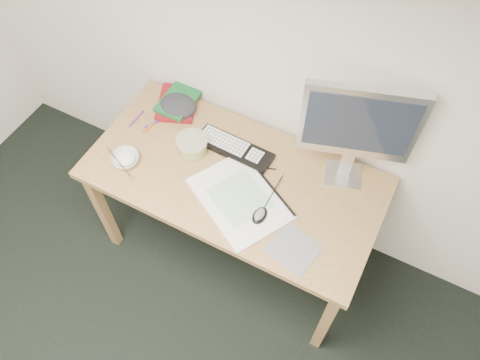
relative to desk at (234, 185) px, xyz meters
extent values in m
plane|color=silver|center=(-0.02, 0.37, 0.63)|extent=(3.60, 0.00, 3.60)
cube|color=#A9834D|center=(-0.65, -0.30, -0.31)|extent=(0.05, 0.05, 0.71)
cube|color=#A9834D|center=(0.65, -0.30, -0.31)|extent=(0.05, 0.05, 0.71)
cube|color=#A9834D|center=(-0.65, 0.30, -0.31)|extent=(0.05, 0.05, 0.71)
cube|color=#A9834D|center=(0.65, 0.30, -0.31)|extent=(0.05, 0.05, 0.71)
cube|color=#A9834D|center=(0.00, 0.00, 0.06)|extent=(1.40, 0.70, 0.03)
cube|color=slate|center=(0.40, -0.22, 0.08)|extent=(0.23, 0.22, 0.00)
cube|color=white|center=(0.09, -0.10, 0.09)|extent=(0.54, 0.50, 0.01)
cube|color=black|center=(-0.07, 0.14, 0.09)|extent=(0.40, 0.14, 0.02)
cube|color=silver|center=(0.45, 0.24, 0.09)|extent=(0.20, 0.19, 0.01)
cube|color=silver|center=(0.45, 0.24, 0.17)|extent=(0.06, 0.03, 0.16)
cube|color=silver|center=(0.45, 0.24, 0.45)|extent=(0.47, 0.18, 0.39)
cube|color=black|center=(0.45, 0.24, 0.46)|extent=(0.42, 0.13, 0.31)
ellipsoid|color=black|center=(0.21, -0.15, 0.11)|extent=(0.06, 0.10, 0.03)
imported|color=white|center=(-0.50, -0.17, 0.10)|extent=(0.16, 0.16, 0.04)
cylinder|color=silver|center=(-0.50, -0.21, 0.13)|extent=(0.22, 0.11, 0.02)
cylinder|color=#DDC44E|center=(-0.25, 0.04, 0.12)|extent=(0.17, 0.17, 0.08)
cube|color=maroon|center=(-0.47, 0.26, 0.09)|extent=(0.27, 0.31, 0.03)
cube|color=#165A2C|center=(-0.46, 0.26, 0.12)|extent=(0.17, 0.23, 0.02)
ellipsoid|color=#292C31|center=(-0.45, 0.23, 0.12)|extent=(0.20, 0.18, 0.07)
cylinder|color=pink|center=(-0.02, 0.09, 0.09)|extent=(0.16, 0.07, 0.01)
cylinder|color=tan|center=(-0.04, 0.04, 0.09)|extent=(0.18, 0.06, 0.01)
cylinder|color=black|center=(0.08, 0.09, 0.09)|extent=(0.17, 0.07, 0.01)
cylinder|color=#2232B8|center=(-0.51, 0.11, 0.09)|extent=(0.07, 0.13, 0.01)
cylinder|color=#D35718|center=(-0.51, 0.09, 0.09)|extent=(0.03, 0.14, 0.01)
cylinder|color=#75258A|center=(-0.61, 0.08, 0.09)|extent=(0.02, 0.12, 0.01)
camera|label=1|loc=(0.60, -1.09, 1.90)|focal=35.00mm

